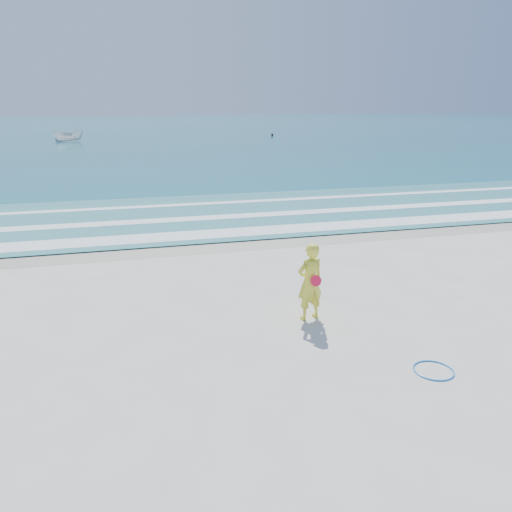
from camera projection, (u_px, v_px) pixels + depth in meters
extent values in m
plane|color=silver|center=(310.00, 356.00, 10.42)|extent=(400.00, 400.00, 0.00)
cube|color=#B2A893|center=(225.00, 243.00, 18.72)|extent=(400.00, 2.40, 0.00)
cube|color=#19727F|center=(136.00, 126.00, 107.31)|extent=(400.00, 190.00, 0.04)
cube|color=#59B7AD|center=(203.00, 214.00, 23.32)|extent=(400.00, 10.00, 0.01)
cube|color=white|center=(218.00, 233.00, 19.91)|extent=(400.00, 1.40, 0.01)
cube|color=white|center=(206.00, 218.00, 22.58)|extent=(400.00, 0.90, 0.01)
cube|color=white|center=(195.00, 204.00, 25.63)|extent=(400.00, 0.60, 0.01)
torus|color=#0D7CEB|center=(434.00, 370.00, 9.83)|extent=(0.93, 0.93, 0.03)
imported|color=silver|center=(69.00, 136.00, 65.86)|extent=(4.19, 2.57, 1.52)
sphere|color=black|center=(272.00, 135.00, 76.77)|extent=(0.39, 0.39, 0.39)
imported|color=yellow|center=(310.00, 282.00, 11.94)|extent=(0.79, 0.61, 1.91)
cylinder|color=#EF153A|center=(316.00, 281.00, 11.77)|extent=(0.27, 0.08, 0.27)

